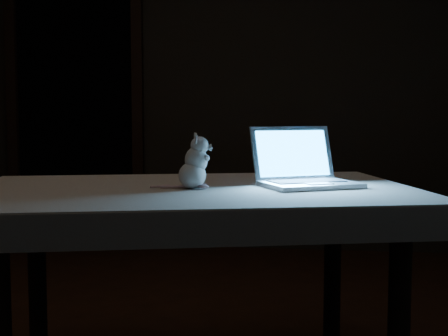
# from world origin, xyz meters

# --- Properties ---
(back_wall) EXTENTS (4.50, 0.04, 2.60)m
(back_wall) POSITION_xyz_m (0.00, 2.50, 1.30)
(back_wall) COLOR black
(back_wall) RESTS_ON ground
(doorway) EXTENTS (1.06, 0.36, 2.13)m
(doorway) POSITION_xyz_m (-1.10, 2.50, 1.06)
(doorway) COLOR black
(doorway) RESTS_ON back_wall
(table) EXTENTS (1.57, 1.22, 0.74)m
(table) POSITION_xyz_m (0.27, -0.05, 0.37)
(table) COLOR black
(table) RESTS_ON floor
(tablecloth) EXTENTS (1.76, 1.50, 0.10)m
(tablecloth) POSITION_xyz_m (0.29, -0.02, 0.70)
(tablecloth) COLOR beige
(tablecloth) RESTS_ON table
(laptop) EXTENTS (0.41, 0.39, 0.21)m
(laptop) POSITION_xyz_m (0.66, 0.02, 0.86)
(laptop) COLOR #BCBCC2
(laptop) RESTS_ON tablecloth
(plush_mouse) EXTENTS (0.16, 0.16, 0.19)m
(plush_mouse) POSITION_xyz_m (0.26, -0.08, 0.84)
(plush_mouse) COLOR silver
(plush_mouse) RESTS_ON tablecloth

